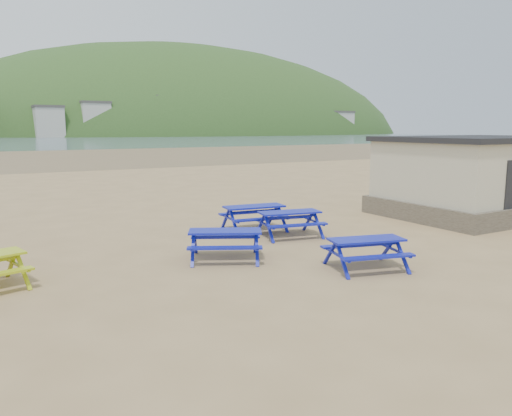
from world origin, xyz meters
TOP-DOWN VIEW (x-y plane):
  - ground at (0.00, 0.00)m, footprint 400.00×400.00m
  - wet_sand at (0.00, 55.00)m, footprint 400.00×400.00m
  - picnic_table_blue_a at (1.54, 1.29)m, footprint 2.24×1.93m
  - picnic_table_blue_b at (1.02, 2.70)m, footprint 2.25×1.90m
  - picnic_table_blue_d at (-1.57, -0.24)m, footprint 2.41×2.26m
  - picnic_table_blue_e at (1.08, -2.81)m, footprint 2.19×1.93m
  - picnic_table_blue_f at (8.60, -0.36)m, footprint 1.89×1.60m
  - amenity_block at (10.50, 1.00)m, footprint 7.40×5.40m
  - headland_town at (90.00, 229.68)m, footprint 264.00×144.00m

SIDE VIEW (x-z plane):
  - headland_town at x=90.00m, z-range -63.91..44.09m
  - ground at x=0.00m, z-range 0.00..0.00m
  - wet_sand at x=0.00m, z-range 0.00..0.00m
  - picnic_table_blue_f at x=8.60m, z-range 0.00..0.73m
  - picnic_table_blue_e at x=1.08m, z-range 0.00..0.78m
  - picnic_table_blue_d at x=-1.57m, z-range 0.00..0.81m
  - picnic_table_blue_a at x=1.54m, z-range 0.00..0.83m
  - picnic_table_blue_b at x=1.02m, z-range 0.00..0.86m
  - amenity_block at x=10.50m, z-range -0.01..3.14m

